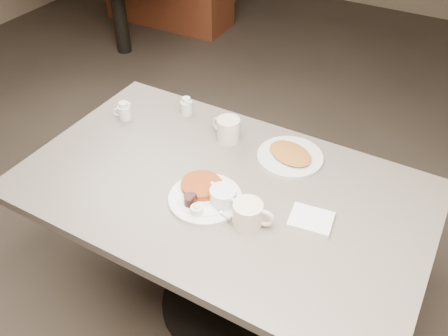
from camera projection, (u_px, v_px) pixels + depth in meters
The scene contains 9 objects.
room at pixel (220, 13), 1.31m from camera, with size 7.04×8.04×2.84m.
diner_table at pixel (221, 218), 1.84m from camera, with size 1.50×0.90×0.75m.
main_plate at pixel (208, 195), 1.66m from camera, with size 0.35×0.34×0.07m.
coffee_mug_near at pixel (249, 214), 1.55m from camera, with size 0.15×0.12×0.09m.
napkin at pixel (311, 220), 1.58m from camera, with size 0.16×0.13×0.02m.
coffee_mug_far at pixel (228, 129), 1.91m from camera, with size 0.14×0.11×0.10m.
creamer_left at pixel (124, 111), 2.04m from camera, with size 0.08×0.07×0.08m.
creamer_right at pixel (186, 106), 2.07m from camera, with size 0.07×0.06×0.08m.
hash_plate at pixel (290, 156), 1.84m from camera, with size 0.34×0.34×0.04m.
Camera 1 is at (0.64, -1.11, 1.91)m, focal length 37.63 mm.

